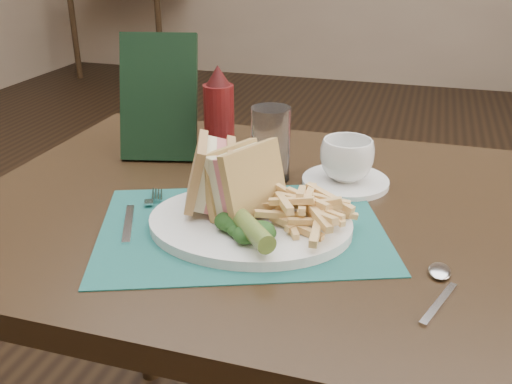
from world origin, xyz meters
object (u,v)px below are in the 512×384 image
table_main (247,376)px  coffee_cup (347,160)px  plate (250,223)px  sandwich_half_b (234,176)px  placemat (242,228)px  drinking_glass (271,144)px  check_presenter (159,97)px  ketchup_bottle (219,116)px  table_bg_left (134,30)px  saucer (345,182)px  sandwich_half_a (197,174)px

table_main → coffee_cup: bearing=37.0°
plate → sandwich_half_b: size_ratio=2.73×
table_main → placemat: bearing=-75.2°
drinking_glass → table_main: bearing=-98.8°
placemat → check_presenter: check_presenter is taller
ketchup_bottle → drinking_glass: bearing=-22.1°
table_bg_left → placemat: (2.25, -3.84, 0.38)m
placemat → ketchup_bottle: (-0.12, 0.24, 0.09)m
placemat → drinking_glass: 0.20m
drinking_glass → ketchup_bottle: size_ratio=0.70×
table_bg_left → plate: plate is taller
plate → drinking_glass: bearing=90.6°
drinking_glass → check_presenter: size_ratio=0.55×
saucer → drinking_glass: drinking_glass is taller
sandwich_half_a → ketchup_bottle: bearing=81.9°
plate → drinking_glass: 0.20m
ketchup_bottle → check_presenter: size_ratio=0.78×
placemat → sandwich_half_a: sandwich_half_a is taller
table_main → table_bg_left: (-2.22, 3.74, 0.00)m
placemat → sandwich_half_b: size_ratio=3.78×
sandwich_half_a → check_presenter: bearing=106.7°
sandwich_half_b → coffee_cup: bearing=78.8°
saucer → check_presenter: check_presenter is taller
placemat → plate: size_ratio=1.38×
table_main → ketchup_bottle: (-0.10, 0.14, 0.47)m
sandwich_half_a → drinking_glass: drinking_glass is taller
drinking_glass → coffee_cup: bearing=5.9°
table_bg_left → saucer: saucer is taller
sandwich_half_a → sandwich_half_b: sandwich_half_b is taller
plate → sandwich_half_a: (-0.09, 0.02, 0.06)m
saucer → drinking_glass: size_ratio=1.15×
ketchup_bottle → saucer: bearing=-7.4°
placemat → coffee_cup: size_ratio=4.53×
sandwich_half_b → ketchup_bottle: size_ratio=0.59×
plate → table_bg_left: bearing=114.3°
table_bg_left → sandwich_half_b: sandwich_half_b is taller
table_main → drinking_glass: 0.45m
coffee_cup → check_presenter: check_presenter is taller
table_main → ketchup_bottle: 0.50m
plate → ketchup_bottle: size_ratio=1.61×
saucer → coffee_cup: bearing=0.0°
sandwich_half_b → ketchup_bottle: ketchup_bottle is taller
sandwich_half_a → drinking_glass: size_ratio=0.82×
table_bg_left → sandwich_half_a: size_ratio=8.45×
coffee_cup → drinking_glass: bearing=-174.1°
ketchup_bottle → placemat: bearing=-63.0°
table_main → plate: bearing=-68.3°
coffee_cup → ketchup_bottle: 0.25m
table_main → placemat: 0.39m
sandwich_half_b → table_main: bearing=121.0°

